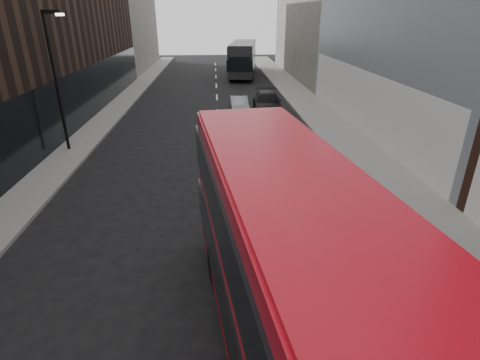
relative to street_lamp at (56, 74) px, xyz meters
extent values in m
cube|color=slate|center=(15.72, 7.00, -4.11)|extent=(3.00, 80.00, 0.15)
cube|color=slate|center=(0.22, 7.00, -4.11)|extent=(2.00, 80.00, 0.15)
cube|color=silver|center=(17.37, 3.00, -2.28)|extent=(0.35, 21.00, 3.80)
cube|color=black|center=(-3.28, 12.00, 2.82)|extent=(5.00, 24.00, 14.00)
cube|color=#5F5954|center=(-3.28, 34.00, 2.32)|extent=(5.00, 20.00, 13.00)
cylinder|color=black|center=(-0.08, 0.00, -0.53)|extent=(0.16, 0.16, 7.00)
cube|color=black|center=(0.32, 0.00, 2.87)|extent=(0.90, 0.15, 0.18)
cube|color=#FFF2CC|center=(0.72, 0.00, 2.75)|extent=(0.35, 0.22, 0.12)
cube|color=#B40B19|center=(9.45, -14.81, -1.78)|extent=(3.86, 11.23, 4.00)
cube|color=black|center=(9.45, -14.81, -2.43)|extent=(3.98, 11.29, 1.10)
cube|color=black|center=(9.45, -14.81, -0.73)|extent=(3.98, 11.29, 1.10)
cube|color=black|center=(8.76, -9.33, -2.28)|extent=(2.12, 0.35, 1.40)
cube|color=#B40B19|center=(9.45, -14.81, 0.25)|extent=(3.70, 10.78, 0.12)
cylinder|color=black|center=(7.92, -11.46, -3.68)|extent=(0.42, 1.03, 1.00)
cylinder|color=black|center=(10.11, -11.18, -3.68)|extent=(0.42, 1.03, 1.00)
cube|color=black|center=(11.51, 26.70, -2.09)|extent=(4.21, 12.05, 3.33)
cube|color=black|center=(11.51, 26.70, -2.30)|extent=(4.33, 12.12, 1.18)
cube|color=black|center=(10.74, 20.82, -2.14)|extent=(2.27, 0.38, 1.50)
cube|color=black|center=(12.29, 32.58, -2.14)|extent=(2.27, 0.38, 1.50)
cube|color=black|center=(11.51, 26.70, -0.39)|extent=(4.04, 11.57, 0.12)
cylinder|color=black|center=(10.83, 30.60, -3.64)|extent=(0.46, 1.11, 1.07)
cylinder|color=black|center=(13.19, 30.29, -3.64)|extent=(0.46, 1.11, 1.07)
cylinder|color=black|center=(9.84, 23.11, -3.64)|extent=(0.46, 1.11, 1.07)
cylinder|color=black|center=(12.20, 22.80, -3.64)|extent=(0.46, 1.11, 1.07)
imported|color=black|center=(10.07, -2.53, -3.40)|extent=(2.34, 4.74, 1.56)
imported|color=gray|center=(9.86, 8.00, -3.57)|extent=(1.39, 3.73, 1.22)
imported|color=black|center=(12.02, 8.10, -3.43)|extent=(2.42, 5.28, 1.50)
camera|label=1|loc=(8.06, -20.15, 2.81)|focal=28.00mm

